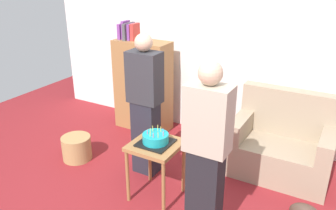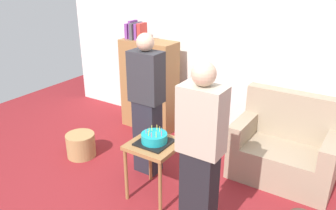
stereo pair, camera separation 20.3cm
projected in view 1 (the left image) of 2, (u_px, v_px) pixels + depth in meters
wall_back at (241, 41)px, 4.43m from camera, size 6.00×0.10×2.70m
couch at (282, 146)px, 3.96m from camera, size 1.10×0.70×0.96m
bookshelf at (143, 84)px, 4.94m from camera, size 0.80×0.36×1.55m
side_table at (156, 152)px, 3.47m from camera, size 0.48×0.48×0.63m
birthday_cake at (156, 139)px, 3.41m from camera, size 0.32×0.32×0.17m
person_blowing_candles at (145, 106)px, 3.79m from camera, size 0.36×0.22×1.63m
person_holding_cake at (206, 155)px, 2.82m from camera, size 0.36×0.22×1.63m
wicker_basket at (77, 148)px, 4.30m from camera, size 0.36×0.36×0.30m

